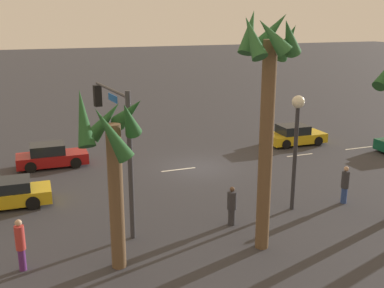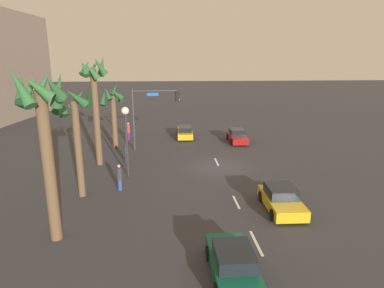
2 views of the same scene
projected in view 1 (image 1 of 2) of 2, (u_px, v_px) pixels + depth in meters
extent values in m
plane|color=#333338|center=(199.00, 167.00, 27.14)|extent=(220.00, 220.00, 0.00)
cube|color=silver|center=(359.00, 148.00, 31.08)|extent=(2.21, 0.14, 0.01)
cube|color=silver|center=(300.00, 155.00, 29.50)|extent=(1.88, 0.14, 0.01)
cube|color=silver|center=(178.00, 170.00, 26.71)|extent=(2.07, 0.14, 0.01)
cube|color=maroon|center=(52.00, 159.00, 27.20)|extent=(4.05, 1.72, 0.63)
cube|color=black|center=(47.00, 149.00, 26.96)|extent=(1.96, 1.49, 0.59)
cylinder|color=black|center=(73.00, 155.00, 28.36)|extent=(0.64, 0.23, 0.64)
cylinder|color=black|center=(76.00, 163.00, 26.94)|extent=(0.64, 0.23, 0.64)
cylinder|color=black|center=(30.00, 160.00, 27.54)|extent=(0.64, 0.23, 0.64)
cylinder|color=black|center=(31.00, 167.00, 26.13)|extent=(0.64, 0.23, 0.64)
cube|color=gold|center=(296.00, 137.00, 31.97)|extent=(4.05, 1.93, 0.62)
cube|color=black|center=(293.00, 129.00, 31.73)|extent=(1.96, 1.66, 0.58)
cylinder|color=black|center=(304.00, 135.00, 33.19)|extent=(0.65, 0.24, 0.64)
cylinder|color=black|center=(318.00, 141.00, 31.61)|extent=(0.65, 0.24, 0.64)
cylinder|color=black|center=(273.00, 138.00, 32.40)|extent=(0.65, 0.24, 0.64)
cylinder|color=black|center=(286.00, 144.00, 30.82)|extent=(0.65, 0.24, 0.64)
cube|color=gold|center=(0.00, 198.00, 21.38)|extent=(4.57, 1.79, 0.61)
cube|color=black|center=(5.00, 186.00, 21.31)|extent=(2.21, 1.52, 0.50)
cylinder|color=black|center=(33.00, 203.00, 21.15)|extent=(0.65, 0.24, 0.64)
cylinder|color=black|center=(32.00, 191.00, 22.57)|extent=(0.65, 0.24, 0.64)
cylinder|color=black|center=(382.00, 145.00, 30.60)|extent=(0.64, 0.23, 0.64)
cylinder|color=#38383D|center=(130.00, 167.00, 17.73)|extent=(0.20, 0.20, 5.92)
cylinder|color=#38383D|center=(111.00, 90.00, 18.83)|extent=(0.55, 4.22, 0.12)
cube|color=black|center=(98.00, 96.00, 20.81)|extent=(0.35, 0.35, 0.95)
sphere|color=#360503|center=(96.00, 89.00, 20.88)|extent=(0.20, 0.20, 0.20)
sphere|color=#392605|center=(97.00, 95.00, 20.96)|extent=(0.20, 0.20, 0.20)
sphere|color=green|center=(97.00, 102.00, 21.04)|extent=(0.20, 0.20, 0.20)
cube|color=#1959B2|center=(113.00, 98.00, 18.73)|extent=(0.15, 1.10, 0.28)
cylinder|color=#2D2D33|center=(295.00, 160.00, 20.65)|extent=(0.18, 0.18, 4.71)
sphere|color=#F2EACC|center=(298.00, 102.00, 19.95)|extent=(0.56, 0.56, 0.56)
cylinder|color=#59266B|center=(22.00, 260.00, 16.05)|extent=(0.35, 0.35, 0.80)
cylinder|color=#BF3833|center=(20.00, 238.00, 15.83)|extent=(0.47, 0.47, 0.87)
sphere|color=tan|center=(18.00, 223.00, 15.68)|extent=(0.24, 0.24, 0.24)
cylinder|color=#2D478C|center=(344.00, 195.00, 21.86)|extent=(0.38, 0.38, 0.76)
cylinder|color=#333338|center=(345.00, 180.00, 21.65)|extent=(0.50, 0.50, 0.83)
sphere|color=tan|center=(346.00, 169.00, 21.51)|extent=(0.22, 0.22, 0.22)
cylinder|color=#333338|center=(232.00, 217.00, 19.59)|extent=(0.41, 0.41, 0.72)
cylinder|color=#333338|center=(232.00, 200.00, 19.39)|extent=(0.54, 0.54, 0.78)
sphere|color=brown|center=(232.00, 189.00, 19.26)|extent=(0.21, 0.21, 0.21)
cylinder|color=brown|center=(116.00, 198.00, 15.72)|extent=(0.51, 0.51, 5.16)
cone|color=#235628|center=(83.00, 118.00, 14.60)|extent=(0.62, 1.35, 1.92)
cone|color=#235628|center=(111.00, 134.00, 14.18)|extent=(1.47, 0.89, 1.87)
cone|color=#235628|center=(129.00, 119.00, 14.77)|extent=(1.13, 1.18, 1.32)
cone|color=#235628|center=(129.00, 112.00, 15.50)|extent=(1.24, 1.59, 1.36)
cone|color=#235628|center=(105.00, 120.00, 15.67)|extent=(1.50, 0.76, 1.48)
cylinder|color=brown|center=(266.00, 149.00, 16.75)|extent=(0.51, 0.51, 7.79)
cone|color=#2D6633|center=(253.00, 37.00, 15.30)|extent=(0.79, 1.39, 1.60)
cone|color=#2D6633|center=(273.00, 36.00, 15.02)|extent=(1.42, 1.06, 1.39)
cone|color=#2D6633|center=(290.00, 37.00, 15.33)|extent=(1.34, 1.19, 1.42)
cone|color=#2D6633|center=(287.00, 42.00, 16.01)|extent=(0.64, 1.32, 1.45)
cone|color=#2D6633|center=(272.00, 31.00, 16.33)|extent=(1.44, 1.22, 1.50)
cone|color=#2D6633|center=(250.00, 32.00, 16.04)|extent=(1.24, 1.14, 1.66)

